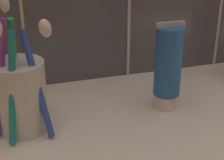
% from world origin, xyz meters
% --- Properties ---
extents(sink_counter, '(0.73, 0.36, 0.02)m').
position_xyz_m(sink_counter, '(0.00, 0.00, 0.01)').
color(sink_counter, white).
rests_on(sink_counter, ground).
extents(toothbrush_cup, '(0.10, 0.10, 0.18)m').
position_xyz_m(toothbrush_cup, '(-0.18, 0.04, 0.08)').
color(toothbrush_cup, silver).
rests_on(toothbrush_cup, sink_counter).
extents(toothpaste_tube, '(0.04, 0.04, 0.14)m').
position_xyz_m(toothpaste_tube, '(0.03, 0.04, 0.09)').
color(toothpaste_tube, white).
rests_on(toothpaste_tube, sink_counter).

